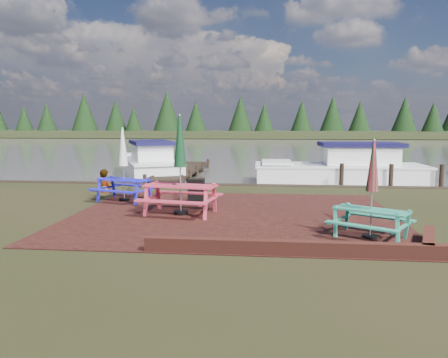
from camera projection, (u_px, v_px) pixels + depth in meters
name	position (u px, v px, depth m)	size (l,w,h in m)	color
ground	(230.00, 224.00, 11.29)	(120.00, 120.00, 0.00)	black
paving	(234.00, 215.00, 12.28)	(9.00, 7.50, 0.02)	#351110
brick_wall	(327.00, 247.00, 8.67)	(6.21, 1.79, 0.30)	#4C1E16
water	(260.00, 146.00, 47.79)	(120.00, 60.00, 0.02)	#4E4C43
far_treeline	(264.00, 118.00, 75.97)	(120.00, 10.00, 8.10)	black
picnic_table_teal	(371.00, 205.00, 9.74)	(2.10, 2.05, 2.21)	teal
picnic_table_red	(180.00, 180.00, 12.26)	(2.28, 2.10, 2.80)	#CD344C
picnic_table_blue	(124.00, 176.00, 14.41)	(2.16, 2.04, 2.42)	#1E1BCF
chalkboard	(196.00, 191.00, 13.97)	(0.52, 0.51, 0.82)	black
jetty	(183.00, 170.00, 22.76)	(1.76, 9.08, 1.00)	black
boat_jetty	(150.00, 164.00, 22.97)	(5.07, 7.41, 2.04)	white
boat_near	(343.00, 170.00, 19.93)	(7.72, 2.86, 2.07)	white
person	(104.00, 170.00, 16.19)	(0.63, 0.41, 1.72)	gray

